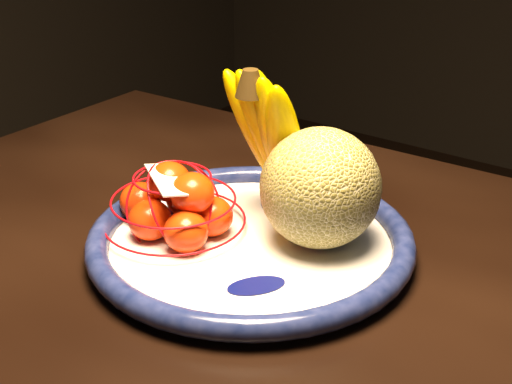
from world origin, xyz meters
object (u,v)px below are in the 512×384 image
Objects in this scene: banana_bunch at (275,136)px; mandarin_bag at (176,206)px; fruit_bowl at (251,241)px; cantaloupe at (320,188)px.

banana_bunch is 0.93× the size of mandarin_bag.
mandarin_bag is at bearing -158.98° from fruit_bowl.
fruit_bowl is at bearing 21.02° from mandarin_bag.
banana_bunch is (-0.02, 0.07, 0.10)m from fruit_bowl.
fruit_bowl is 0.12m from banana_bunch.
banana_bunch is 0.14m from mandarin_bag.
cantaloupe is 0.09m from banana_bunch.
banana_bunch reaches higher than cantaloupe.
mandarin_bag is (-0.06, -0.10, -0.07)m from banana_bunch.
cantaloupe is 0.62× the size of mandarin_bag.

